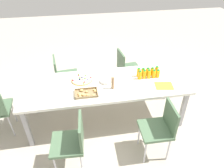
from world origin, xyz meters
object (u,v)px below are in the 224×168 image
at_px(plate_stack, 106,81).
at_px(paper_folder, 164,86).
at_px(juice_bottle_1, 152,71).
at_px(juice_bottle_2, 148,72).
at_px(juice_bottle_3, 143,72).
at_px(juice_bottle_5, 158,74).
at_px(chair_far_left, 161,126).
at_px(juice_bottle_0, 156,71).
at_px(chair_near_left, 126,67).
at_px(juice_bottle_7, 149,74).
at_px(fruit_pizza, 82,79).
at_px(juice_bottle_8, 144,74).
at_px(chair_far_right, 72,140).
at_px(juice_bottle_4, 139,72).
at_px(juice_bottle_9, 140,75).
at_px(napkin_stack, 36,80).
at_px(snack_tray, 86,93).
at_px(juice_bottle_6, 154,74).
at_px(chair_near_right, 63,74).
at_px(cardboard_tube, 113,83).
at_px(party_table, 105,87).

xyz_separation_m(plate_stack, paper_folder, (-0.83, 0.25, -0.02)).
bearing_deg(juice_bottle_1, juice_bottle_2, 5.25).
distance_m(juice_bottle_3, juice_bottle_5, 0.23).
xyz_separation_m(chair_far_left, juice_bottle_0, (-0.22, -0.89, 0.30)).
xyz_separation_m(chair_near_left, juice_bottle_7, (-0.18, 0.76, 0.30)).
bearing_deg(paper_folder, fruit_pizza, -16.71).
distance_m(juice_bottle_2, juice_bottle_8, 0.10).
bearing_deg(chair_far_right, juice_bottle_4, -45.90).
bearing_deg(chair_far_right, juice_bottle_8, -50.03).
relative_size(chair_far_left, juice_bottle_9, 5.72).
bearing_deg(fruit_pizza, juice_bottle_5, 174.71).
distance_m(juice_bottle_5, napkin_stack, 1.90).
xyz_separation_m(juice_bottle_1, snack_tray, (1.08, 0.33, -0.05)).
relative_size(juice_bottle_3, juice_bottle_6, 1.03).
bearing_deg(juice_bottle_7, juice_bottle_1, -135.71).
height_order(chair_far_right, chair_near_right, same).
bearing_deg(juice_bottle_8, juice_bottle_9, 4.83).
bearing_deg(juice_bottle_7, chair_far_left, 84.94).
xyz_separation_m(juice_bottle_8, paper_folder, (-0.23, 0.25, -0.07)).
height_order(juice_bottle_5, juice_bottle_8, juice_bottle_8).
relative_size(juice_bottle_2, juice_bottle_3, 1.01).
relative_size(juice_bottle_7, snack_tray, 0.45).
bearing_deg(juice_bottle_6, juice_bottle_5, 179.96).
relative_size(juice_bottle_0, juice_bottle_2, 1.04).
relative_size(cardboard_tube, paper_folder, 0.75).
relative_size(chair_near_right, plate_stack, 4.31).
relative_size(juice_bottle_6, juice_bottle_8, 0.93).
xyz_separation_m(juice_bottle_2, napkin_stack, (1.74, -0.15, -0.06)).
relative_size(juice_bottle_6, juice_bottle_9, 0.94).
bearing_deg(juice_bottle_0, chair_near_right, -22.13).
distance_m(chair_far_left, juice_bottle_0, 0.97).
xyz_separation_m(chair_far_right, plate_stack, (-0.55, -0.86, 0.25)).
bearing_deg(chair_far_right, chair_far_left, -84.89).
distance_m(chair_near_right, fruit_pizza, 0.71).
bearing_deg(juice_bottle_6, plate_stack, -0.28).
bearing_deg(chair_near_left, party_table, -39.65).
distance_m(chair_near_right, napkin_stack, 0.65).
bearing_deg(juice_bottle_5, chair_far_left, 74.97).
bearing_deg(paper_folder, napkin_stack, -13.80).
xyz_separation_m(chair_far_right, fruit_pizza, (-0.18, -0.96, 0.24)).
relative_size(party_table, fruit_pizza, 7.64).
distance_m(party_table, juice_bottle_2, 0.72).
xyz_separation_m(juice_bottle_3, fruit_pizza, (0.96, -0.04, -0.05)).
relative_size(juice_bottle_2, juice_bottle_8, 0.96).
bearing_deg(chair_near_right, paper_folder, 52.02).
bearing_deg(snack_tray, chair_near_right, -68.84).
xyz_separation_m(party_table, juice_bottle_4, (-0.55, -0.12, 0.13)).
bearing_deg(juice_bottle_8, napkin_stack, -7.36).
xyz_separation_m(juice_bottle_7, napkin_stack, (1.74, -0.22, -0.06)).
relative_size(chair_far_right, juice_bottle_9, 5.72).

